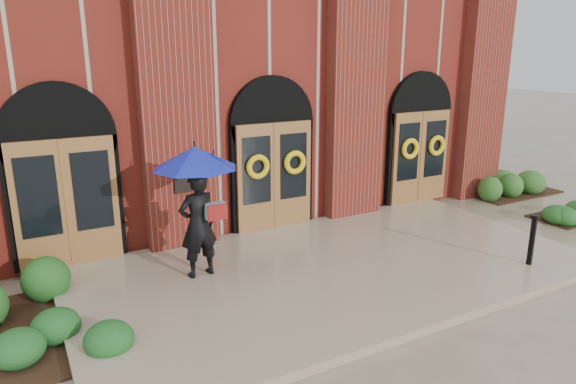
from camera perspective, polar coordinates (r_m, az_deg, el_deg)
ground at (r=10.21m, az=5.69°, el=-9.10°), size 90.00×90.00×0.00m
landing at (r=10.29m, az=5.22°, el=-8.42°), size 10.00×5.30×0.15m
church_building at (r=17.24m, az=-11.18°, el=12.80°), size 16.20×12.53×7.00m
man_with_umbrella at (r=9.35m, az=-10.14°, el=0.57°), size 1.71×1.71×2.45m
metal_post at (r=11.12m, az=25.50°, el=-4.71°), size 0.17×0.17×1.02m
hedge_wall_left at (r=9.76m, az=-28.09°, el=-9.83°), size 2.87×1.15×0.74m
hedge_wall_right at (r=17.01m, az=24.04°, el=0.92°), size 2.67×1.07×0.68m
hedge_front_left at (r=8.29m, az=-24.30°, el=-14.85°), size 1.36×1.17×0.48m
hedge_front_right at (r=15.05m, az=28.26°, el=-1.88°), size 1.23×1.06×0.44m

